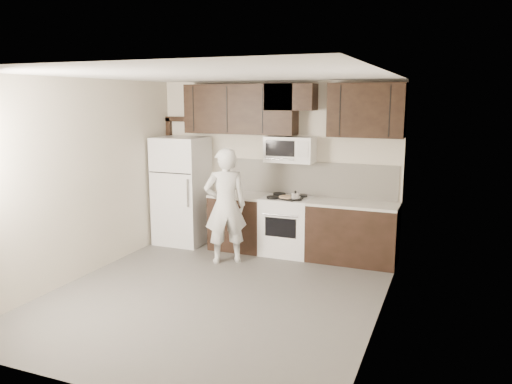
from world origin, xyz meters
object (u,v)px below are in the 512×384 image
Objects in this scene: microwave at (290,149)px; refrigerator at (182,191)px; stove at (287,225)px; person at (225,206)px.

refrigerator is at bearing -174.85° from microwave.
refrigerator is at bearing -178.49° from stove.
microwave is (-0.00, 0.12, 1.19)m from stove.
stove is 1.24× the size of microwave.
stove is 1.90m from refrigerator.
microwave is 2.00m from refrigerator.
person is at bearing -134.74° from stove.
microwave is 0.42× the size of refrigerator.
microwave is 1.36m from person.
refrigerator reaches higher than person.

